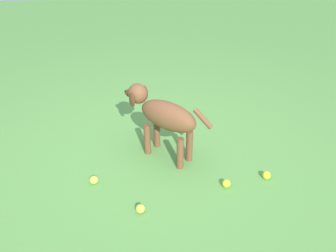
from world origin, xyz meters
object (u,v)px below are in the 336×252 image
object	(u,v)px
tennis_ball_1	(140,209)
tennis_ball_2	(94,180)
tennis_ball_0	(226,184)
dog	(163,115)
tennis_ball_3	(267,175)

from	to	relation	value
tennis_ball_1	tennis_ball_2	world-z (taller)	same
tennis_ball_0	tennis_ball_2	xyz separation A→B (m)	(-1.05, 0.18, 0.00)
dog	tennis_ball_2	bearing A→B (deg)	72.72
tennis_ball_1	tennis_ball_3	bearing A→B (deg)	13.37
dog	tennis_ball_0	distance (m)	0.77
tennis_ball_0	tennis_ball_1	xyz separation A→B (m)	(-0.69, -0.19, 0.00)
dog	tennis_ball_2	xyz separation A→B (m)	(-0.60, -0.33, -0.37)
tennis_ball_3	tennis_ball_2	bearing A→B (deg)	175.21
tennis_ball_0	tennis_ball_1	size ratio (longest dim) A/B	1.00
tennis_ball_2	tennis_ball_3	world-z (taller)	same
dog	tennis_ball_1	size ratio (longest dim) A/B	10.45
tennis_ball_2	tennis_ball_3	size ratio (longest dim) A/B	1.00
tennis_ball_0	dog	bearing A→B (deg)	131.64
tennis_ball_2	dog	bearing A→B (deg)	28.59
tennis_ball_3	tennis_ball_0	bearing A→B (deg)	-170.64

